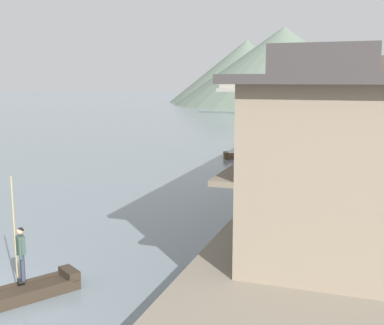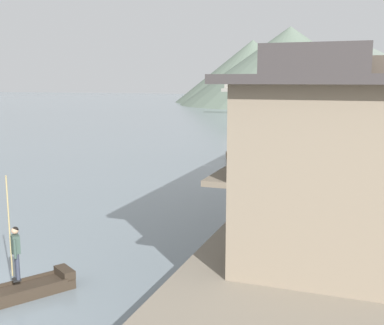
% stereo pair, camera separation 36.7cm
% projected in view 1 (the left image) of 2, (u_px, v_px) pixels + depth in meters
% --- Properties ---
extents(boatman_person, '(0.50, 0.40, 3.04)m').
position_uv_depth(boatman_person, '(21.00, 248.00, 13.56)').
color(boatman_person, black).
rests_on(boatman_person, boat_foreground_poled).
extents(boat_moored_nearest, '(4.56, 2.61, 0.52)m').
position_uv_depth(boat_moored_nearest, '(252.00, 156.00, 38.49)').
color(boat_moored_nearest, brown).
rests_on(boat_moored_nearest, ground).
extents(boat_moored_second, '(1.41, 3.93, 0.74)m').
position_uv_depth(boat_moored_second, '(301.00, 135.00, 52.52)').
color(boat_moored_second, '#423328').
rests_on(boat_moored_second, ground).
extents(boat_moored_third, '(1.48, 4.57, 0.39)m').
position_uv_depth(boat_moored_third, '(289.00, 146.00, 44.78)').
color(boat_moored_third, '#423328').
rests_on(boat_moored_third, ground).
extents(boat_moored_far, '(1.03, 4.31, 0.68)m').
position_uv_depth(boat_moored_far, '(304.00, 131.00, 57.06)').
color(boat_moored_far, '#423328').
rests_on(boat_moored_far, ground).
extents(boat_midriver_drifting, '(1.40, 5.55, 0.40)m').
position_uv_depth(boat_midriver_drifting, '(255.00, 176.00, 30.93)').
color(boat_midriver_drifting, '#232326').
rests_on(boat_midriver_drifting, ground).
extents(house_waterfront_nearest, '(5.34, 6.51, 6.14)m').
position_uv_depth(house_waterfront_nearest, '(325.00, 158.00, 14.25)').
color(house_waterfront_nearest, gray).
rests_on(house_waterfront_nearest, riverbank_right).
extents(house_waterfront_second, '(7.05, 7.43, 6.14)m').
position_uv_depth(house_waterfront_second, '(357.00, 134.00, 20.63)').
color(house_waterfront_second, '#7F705B').
rests_on(house_waterfront_second, riverbank_right).
extents(house_waterfront_tall, '(6.11, 8.09, 6.14)m').
position_uv_depth(house_waterfront_tall, '(349.00, 120.00, 28.33)').
color(house_waterfront_tall, gray).
rests_on(house_waterfront_tall, riverbank_right).
extents(house_waterfront_narrow, '(6.21, 7.99, 6.14)m').
position_uv_depth(house_waterfront_narrow, '(352.00, 111.00, 36.09)').
color(house_waterfront_narrow, '#7F705B').
rests_on(house_waterfront_narrow, riverbank_right).
extents(house_waterfront_far, '(5.53, 7.50, 6.14)m').
position_uv_depth(house_waterfront_far, '(350.00, 106.00, 43.19)').
color(house_waterfront_far, gray).
rests_on(house_waterfront_far, riverbank_right).
extents(stone_bridge, '(27.18, 2.40, 5.48)m').
position_uv_depth(stone_bridge, '(293.00, 95.00, 83.23)').
color(stone_bridge, gray).
rests_on(stone_bridge, ground).
extents(hill_far_west, '(56.21, 56.21, 19.67)m').
position_uv_depth(hill_far_west, '(283.00, 66.00, 122.60)').
color(hill_far_west, '#5B6B5B').
rests_on(hill_far_west, ground).
extents(hill_far_centre, '(44.07, 44.07, 17.47)m').
position_uv_depth(hill_far_centre, '(246.00, 71.00, 136.23)').
color(hill_far_centre, '#5B6B5B').
rests_on(hill_far_centre, ground).
extents(hill_far_east, '(62.32, 62.32, 15.49)m').
position_uv_depth(hill_far_east, '(360.00, 75.00, 133.11)').
color(hill_far_east, slate).
rests_on(hill_far_east, ground).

